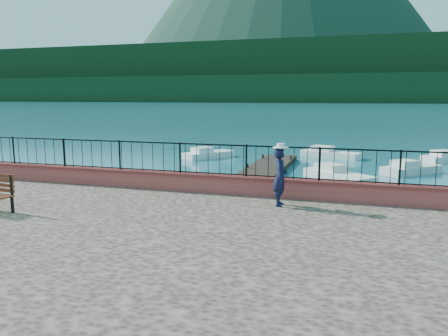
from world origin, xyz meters
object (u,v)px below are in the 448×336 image
Objects in this scene: boat_1 at (339,173)px; boat_3 at (209,152)px; boat_4 at (331,152)px; boat_0 at (207,193)px; person at (280,177)px; boat_2 at (411,166)px.

boat_3 is at bearing -170.21° from boat_1.
boat_0 is at bearing -83.73° from boat_4.
person reaches higher than boat_0.
boat_3 is (-12.75, 2.51, 0.00)m from boat_2.
boat_0 is 12.89m from boat_2.
boat_2 is 7.00m from boat_4.
boat_1 is at bearing -62.78° from boat_4.
boat_0 and boat_4 have the same top height.
boat_1 and boat_4 have the same top height.
boat_2 is (3.74, 3.30, 0.00)m from boat_1.
person reaches higher than boat_1.
boat_0 is 1.18× the size of boat_2.
boat_3 is (-7.90, 16.48, -1.61)m from person.
boat_4 is (-4.70, 5.18, 0.00)m from boat_2.
boat_4 is (3.83, 14.85, 0.00)m from boat_0.
boat_0 is 12.89m from boat_3.
boat_1 is (1.11, 10.67, -1.61)m from person.
boat_0 is 15.34m from boat_4.
person is at bearing -69.72° from boat_4.
boat_0 is at bearing -126.94° from boat_3.
boat_3 is 0.90× the size of boat_4.
boat_2 and boat_3 have the same top height.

